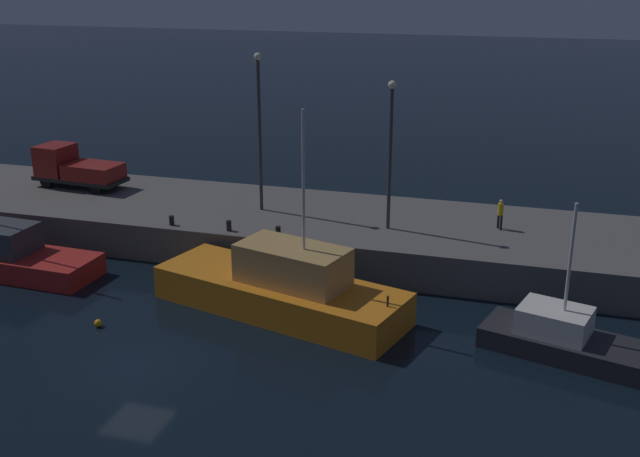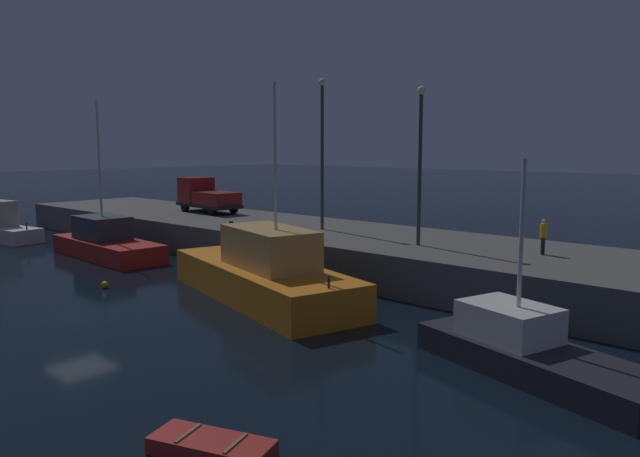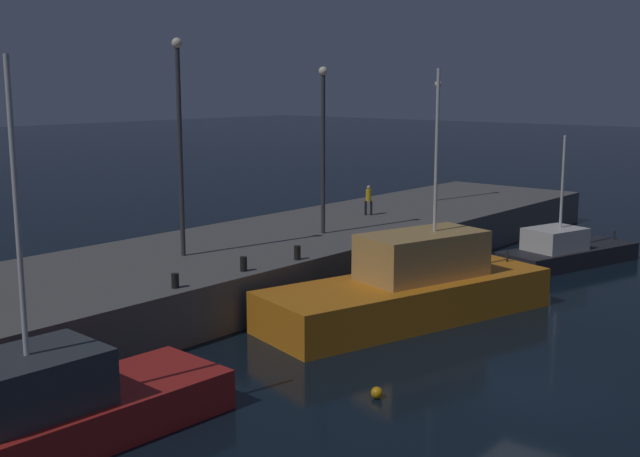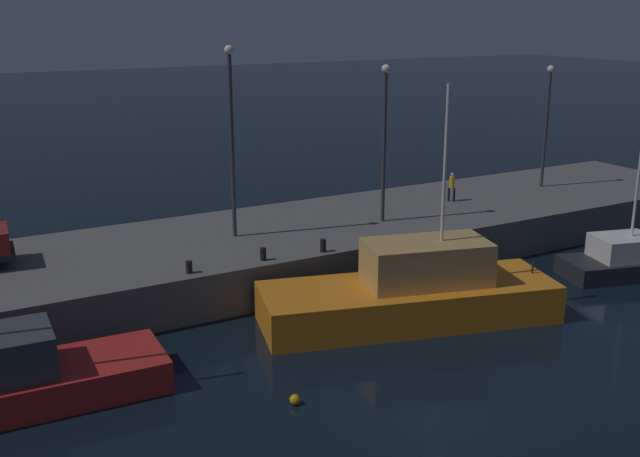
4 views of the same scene
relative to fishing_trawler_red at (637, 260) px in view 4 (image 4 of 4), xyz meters
name	(u,v)px [view 4 (image 4 of 4)]	position (x,y,z in m)	size (l,w,h in m)	color
ground_plane	(437,420)	(-17.44, -6.31, -0.74)	(320.00, 320.00, 0.00)	black
pier_quay	(239,255)	(-17.44, 9.66, 0.30)	(61.39, 9.70, 2.08)	#5B5956
fishing_trawler_red	(637,260)	(0.00, 0.00, 0.00)	(8.64, 4.80, 6.81)	#232328
fishing_boat_blue	(12,379)	(-29.22, 1.36, 0.23)	(9.85, 3.65, 10.06)	red
fishing_boat_orange	(412,293)	(-13.30, 0.77, 0.49)	(13.14, 7.15, 9.96)	orange
mooring_buoy_near	(295,400)	(-21.00, -3.19, -0.56)	(0.36, 0.36, 0.36)	orange
lamp_post_west	(231,129)	(-17.65, 9.60, 6.61)	(0.44, 0.44, 9.16)	#38383D
lamp_post_east	(384,132)	(-9.76, 8.37, 6.07)	(0.44, 0.44, 8.11)	#38383D
lamp_post_central	(547,116)	(3.57, 10.24, 5.76)	(0.44, 0.44, 7.51)	#38383D
dockworker	(452,185)	(-3.84, 10.01, 2.30)	(0.43, 0.43, 1.69)	black
bollard_west	(323,245)	(-15.10, 5.30, 1.64)	(0.28, 0.28, 0.60)	black
bollard_central	(263,254)	(-18.03, 5.52, 1.63)	(0.28, 0.28, 0.58)	black
bollard_east	(189,267)	(-21.48, 5.51, 1.61)	(0.28, 0.28, 0.54)	black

